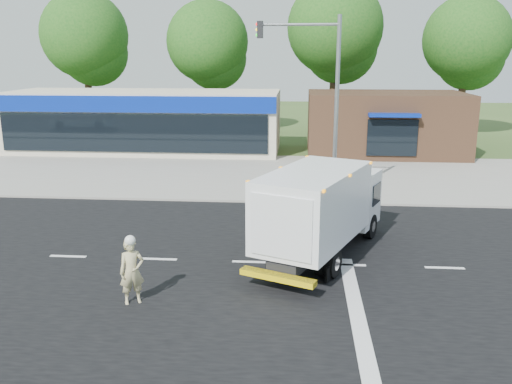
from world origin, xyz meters
TOP-DOWN VIEW (x-y plane):
  - ground at (0.00, 0.00)m, footprint 120.00×120.00m
  - road_asphalt at (0.00, 0.00)m, footprint 60.00×14.00m
  - sidewalk at (0.00, 8.20)m, footprint 60.00×2.40m
  - parking_apron at (0.00, 14.00)m, footprint 60.00×9.00m
  - lane_markings at (1.35, -1.35)m, footprint 55.20×7.00m
  - ems_box_truck at (2.21, 0.69)m, footprint 4.61×7.08m
  - emergency_worker at (-2.86, -3.11)m, footprint 0.77×0.67m
  - retail_strip_mall at (-9.00, 19.93)m, footprint 18.00×6.20m
  - brown_storefront at (7.00, 19.98)m, footprint 10.00×6.70m
  - traffic_signal_pole at (2.35, 7.60)m, footprint 3.51×0.25m
  - background_trees at (-0.85, 28.16)m, footprint 36.77×7.39m

SIDE VIEW (x-z plane):
  - ground at x=0.00m, z-range 0.00..0.00m
  - road_asphalt at x=0.00m, z-range -0.01..0.01m
  - parking_apron at x=0.00m, z-range 0.00..0.02m
  - lane_markings at x=1.35m, z-range 0.01..0.02m
  - sidewalk at x=0.00m, z-range 0.00..0.12m
  - emergency_worker at x=-2.86m, z-range -0.02..1.87m
  - ems_box_truck at x=2.21m, z-range 0.23..3.25m
  - brown_storefront at x=7.00m, z-range 0.00..4.00m
  - retail_strip_mall at x=-9.00m, z-range 0.01..4.01m
  - traffic_signal_pole at x=2.35m, z-range 0.92..8.92m
  - background_trees at x=-0.85m, z-range 1.33..13.43m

